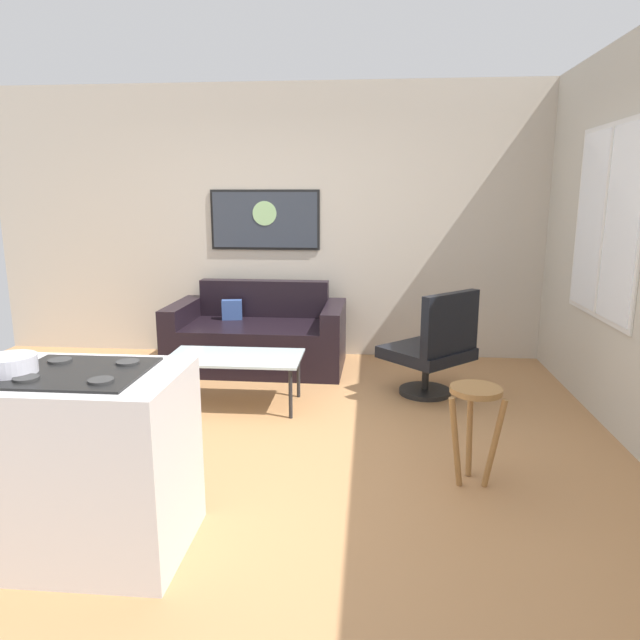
# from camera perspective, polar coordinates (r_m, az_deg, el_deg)

# --- Properties ---
(ground) EXTENTS (6.40, 6.40, 0.04)m
(ground) POSITION_cam_1_polar(r_m,az_deg,el_deg) (4.12, -7.40, -12.41)
(ground) COLOR #B07C4D
(back_wall) EXTENTS (6.40, 0.05, 2.80)m
(back_wall) POSITION_cam_1_polar(r_m,az_deg,el_deg) (6.14, -2.85, 9.51)
(back_wall) COLOR #BFB4A3
(back_wall) RESTS_ON ground
(couch) EXTENTS (1.71, 0.94, 0.82)m
(couch) POSITION_cam_1_polar(r_m,az_deg,el_deg) (5.80, -6.11, -1.81)
(couch) COLOR black
(couch) RESTS_ON ground
(coffee_table) EXTENTS (1.08, 0.58, 0.42)m
(coffee_table) POSITION_cam_1_polar(r_m,az_deg,el_deg) (4.73, -8.40, -3.90)
(coffee_table) COLOR silver
(coffee_table) RESTS_ON ground
(armchair) EXTENTS (0.88, 0.88, 0.92)m
(armchair) POSITION_cam_1_polar(r_m,az_deg,el_deg) (4.97, 11.20, -2.67)
(armchair) COLOR black
(armchair) RESTS_ON ground
(bar_stool) EXTENTS (0.35, 0.34, 0.60)m
(bar_stool) POSITION_cam_1_polar(r_m,az_deg,el_deg) (3.54, 15.02, -8.58)
(bar_stool) COLOR olive
(bar_stool) RESTS_ON ground
(kitchen_counter) EXTENTS (1.43, 0.67, 0.91)m
(kitchen_counter) POSITION_cam_1_polar(r_m,az_deg,el_deg) (3.15, -26.19, -12.33)
(kitchen_counter) COLOR silver
(kitchen_counter) RESTS_ON ground
(mixing_bowl) EXTENTS (0.23, 0.23, 0.09)m
(mixing_bowl) POSITION_cam_1_polar(r_m,az_deg,el_deg) (2.97, -28.18, -4.04)
(mixing_bowl) COLOR silver
(mixing_bowl) RESTS_ON kitchen_counter
(wall_painting) EXTENTS (1.15, 0.03, 0.62)m
(wall_painting) POSITION_cam_1_polar(r_m,az_deg,el_deg) (6.14, -5.45, 9.81)
(wall_painting) COLOR black
(window) EXTENTS (0.03, 1.23, 1.45)m
(window) POSITION_cam_1_polar(r_m,az_deg,el_deg) (4.87, 26.34, 8.60)
(window) COLOR silver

